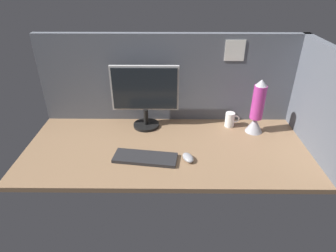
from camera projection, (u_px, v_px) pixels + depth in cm
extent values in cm
cube|color=#8C6B4C|center=(169.00, 147.00, 179.79)|extent=(180.00, 80.00, 3.00)
cube|color=#565B66|center=(170.00, 78.00, 196.38)|extent=(180.00, 5.00, 61.42)
cube|color=white|center=(234.00, 51.00, 183.58)|extent=(12.95, 0.40, 13.69)
cube|color=#565B66|center=(321.00, 102.00, 163.12)|extent=(5.00, 80.00, 61.42)
cylinder|color=black|center=(146.00, 125.00, 200.01)|extent=(18.00, 18.00, 1.80)
cylinder|color=black|center=(145.00, 117.00, 196.84)|extent=(3.20, 3.20, 11.00)
cube|color=#B7B7B7|center=(144.00, 88.00, 187.31)|extent=(45.11, 2.40, 30.92)
cube|color=black|center=(144.00, 89.00, 186.09)|extent=(42.71, 0.60, 28.52)
cube|color=#262628|center=(144.00, 158.00, 165.79)|extent=(38.41, 17.85, 2.00)
ellipsoid|color=#99999E|center=(187.00, 158.00, 164.81)|extent=(8.83, 11.01, 3.40)
cylinder|color=white|center=(229.00, 120.00, 197.87)|extent=(6.44, 6.44, 10.39)
torus|color=white|center=(235.00, 119.00, 197.58)|extent=(5.57, 1.00, 5.57)
cone|color=#A5A5AD|center=(254.00, 125.00, 191.60)|extent=(11.44, 11.44, 10.40)
cylinder|color=#B2338C|center=(258.00, 102.00, 183.35)|extent=(8.32, 8.32, 22.87)
cone|color=#A5A5AD|center=(261.00, 83.00, 176.64)|extent=(7.48, 7.48, 4.16)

